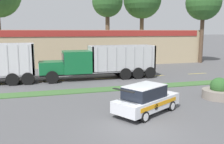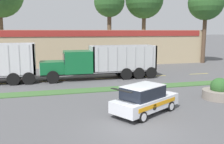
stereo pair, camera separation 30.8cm
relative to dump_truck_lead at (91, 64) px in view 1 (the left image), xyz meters
name	(u,v)px [view 1 (the left image)]	position (x,y,z in m)	size (l,w,h in m)	color
ground_plane	(141,130)	(-0.22, -13.64, -1.53)	(600.00, 600.00, 0.00)	#515154
grass_verge	(100,90)	(-0.22, -4.89, -1.50)	(120.00, 1.54, 0.06)	#3D6633
centre_line_4	(52,81)	(-3.86, -0.12, -1.53)	(2.40, 0.14, 0.01)	yellow
centre_line_5	(106,78)	(1.54, -0.12, -1.53)	(2.40, 0.14, 0.01)	yellow
centre_line_6	(154,76)	(6.94, -0.12, -1.53)	(2.40, 0.14, 0.01)	yellow
centre_line_7	(197,73)	(12.34, -0.12, -1.53)	(2.40, 0.14, 0.01)	yellow
dump_truck_lead	(91,64)	(0.00, 0.00, 0.00)	(11.60, 2.73, 3.32)	black
rally_car	(146,99)	(1.03, -11.35, -0.67)	(4.68, 3.71, 1.74)	silver
stone_planter	(219,91)	(7.41, -9.75, -1.00)	(2.32, 2.32, 1.52)	gray
store_building_backdrop	(89,46)	(2.63, 14.71, 0.94)	(32.51, 12.10, 4.94)	tan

